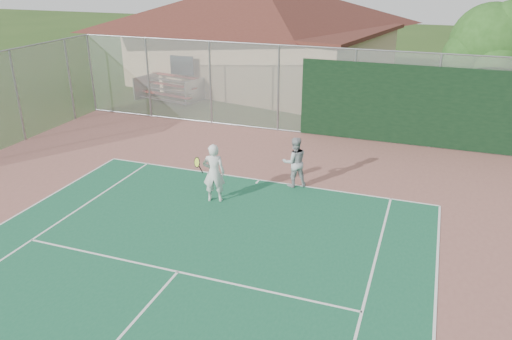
% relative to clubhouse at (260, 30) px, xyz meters
% --- Properties ---
extents(back_fence, '(20.08, 0.11, 3.53)m').
position_rel_clubhouse_xyz_m(back_fence, '(6.62, -7.74, -1.40)').
color(back_fence, gray).
rests_on(back_fence, ground).
extents(side_fence_left, '(0.08, 9.00, 3.50)m').
position_rel_clubhouse_xyz_m(side_fence_left, '(-5.49, -12.22, -1.32)').
color(side_fence_left, gray).
rests_on(side_fence_left, ground).
extents(clubhouse, '(15.61, 11.99, 6.05)m').
position_rel_clubhouse_xyz_m(clubhouse, '(0.00, 0.00, 0.00)').
color(clubhouse, tan).
rests_on(clubhouse, ground).
extents(bleachers, '(3.35, 2.32, 1.14)m').
position_rel_clubhouse_xyz_m(bleachers, '(-3.17, -4.61, -2.47)').
color(bleachers, maroon).
rests_on(bleachers, ground).
extents(tree, '(3.73, 3.53, 5.20)m').
position_rel_clubhouse_xyz_m(tree, '(11.35, -4.73, 0.35)').
color(tree, '#362313').
rests_on(tree, ground).
extents(player_white_front, '(0.92, 0.76, 1.74)m').
position_rel_clubhouse_xyz_m(player_white_front, '(3.78, -14.69, -2.19)').
color(player_white_front, silver).
rests_on(player_white_front, ground).
extents(player_grey_back, '(0.97, 0.91, 1.58)m').
position_rel_clubhouse_xyz_m(player_grey_back, '(5.68, -12.88, -2.28)').
color(player_grey_back, '#A3A6A8').
rests_on(player_grey_back, ground).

